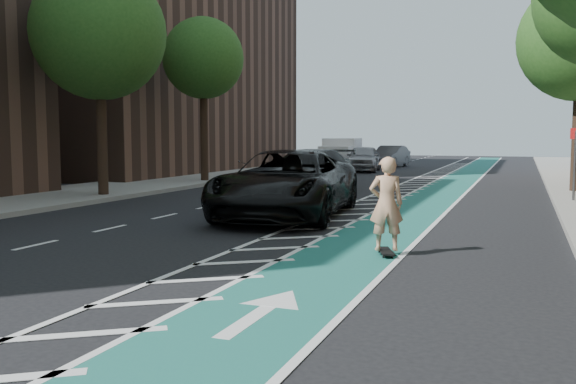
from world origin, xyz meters
The scene contains 20 objects.
ground centered at (0.00, 0.00, 0.00)m, with size 120.00×120.00×0.00m, color black.
bike_lane centered at (3.00, 10.00, 0.01)m, with size 2.00×90.00×0.01m, color #1A5C56.
buffer_strip centered at (1.50, 10.00, 0.01)m, with size 1.40×90.00×0.01m, color silver.
sidewalk_left centered at (-9.50, 10.00, 0.07)m, with size 5.00×90.00×0.15m, color gray.
curb_right centered at (7.05, 10.00, 0.08)m, with size 0.12×90.00×0.16m, color gray.
curb_left centered at (-7.05, 10.00, 0.08)m, with size 0.12×90.00×0.16m, color gray.
building_left_far centered at (-17.50, 24.00, 9.00)m, with size 14.00×22.00×18.00m, color brown.
tree_l_c centered at (-7.90, 8.00, 5.77)m, with size 4.20×4.20×7.90m.
tree_l_d centered at (-7.90, 16.00, 5.77)m, with size 4.20×4.20×7.90m.
sign_post centered at (7.60, 12.00, 1.35)m, with size 0.35×0.08×2.47m.
skateboard centered at (3.70, 1.51, 0.09)m, with size 0.49×0.81×0.11m.
skateboarder centered at (3.70, 1.51, 0.98)m, with size 0.64×0.42×1.75m, color tan.
suv_near centered at (0.00, 5.97, 0.92)m, with size 3.06×6.63×1.84m, color black.
suv_far centered at (-1.62, 12.39, 0.86)m, with size 2.40×5.91×1.71m, color black.
car_silver centered at (-3.29, 27.62, 0.82)m, with size 1.93×4.81×1.64m, color gray.
car_grey centered at (-2.80, 33.50, 0.76)m, with size 1.61×4.61×1.52m, color #4F4F53.
box_truck centered at (-5.80, 31.20, 0.94)m, with size 2.58×5.06×2.04m.
barrel_a centered at (-2.20, 6.73, 0.43)m, with size 0.66×0.66×0.91m.
barrel_b centered at (-2.17, 10.84, 0.38)m, with size 0.60×0.60×0.81m.
barrel_c centered at (-3.12, 19.00, 0.42)m, with size 0.65×0.65×0.88m.
Camera 1 is at (6.04, -9.60, 2.24)m, focal length 38.00 mm.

